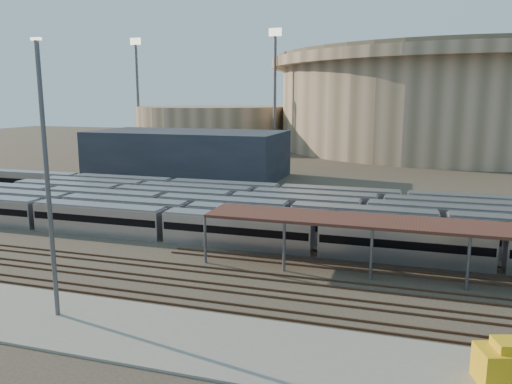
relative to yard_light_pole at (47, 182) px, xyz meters
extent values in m
plane|color=#383026|center=(14.07, 14.54, -10.94)|extent=(420.00, 420.00, 0.00)
cube|color=gray|center=(9.07, -0.46, -10.84)|extent=(50.00, 9.00, 0.20)
cube|color=#ACABB0|center=(16.68, 22.54, -9.14)|extent=(112.00, 2.90, 3.60)
cube|color=#ACABB0|center=(17.78, 26.74, -9.14)|extent=(112.00, 2.90, 3.60)
cube|color=#ACABB0|center=(11.59, 30.94, -9.14)|extent=(112.00, 2.90, 3.60)
cube|color=#ACABB0|center=(20.73, 35.14, -9.14)|extent=(112.00, 2.90, 3.60)
cube|color=#ACABB0|center=(22.62, 39.34, -9.14)|extent=(112.00, 2.90, 3.60)
cube|color=#ACABB0|center=(6.93, 43.54, -9.14)|extent=(112.00, 2.90, 3.60)
cylinder|color=#545559|center=(6.07, 15.84, -8.44)|extent=(0.30, 0.30, 5.00)
cylinder|color=#545559|center=(6.07, 21.24, -8.44)|extent=(0.30, 0.30, 5.00)
cylinder|color=#545559|center=(14.64, 15.84, -8.44)|extent=(0.30, 0.30, 5.00)
cylinder|color=#545559|center=(14.64, 21.24, -8.44)|extent=(0.30, 0.30, 5.00)
cylinder|color=#545559|center=(23.21, 15.84, -8.44)|extent=(0.30, 0.30, 5.00)
cylinder|color=#545559|center=(23.21, 21.24, -8.44)|extent=(0.30, 0.30, 5.00)
cylinder|color=#545559|center=(31.78, 15.84, -8.44)|extent=(0.30, 0.30, 5.00)
cylinder|color=#545559|center=(31.78, 21.24, -8.44)|extent=(0.30, 0.30, 5.00)
cube|color=#4C3323|center=(14.07, 12.79, -10.85)|extent=(170.00, 0.12, 0.18)
cube|color=#4C3323|center=(14.07, 14.29, -10.85)|extent=(170.00, 0.12, 0.18)
cube|color=#4C3323|center=(14.07, 8.79, -10.85)|extent=(170.00, 0.12, 0.18)
cube|color=#4C3323|center=(14.07, 10.29, -10.85)|extent=(170.00, 0.12, 0.18)
cube|color=#4C3323|center=(14.07, 4.79, -10.85)|extent=(170.00, 0.12, 0.18)
cube|color=#4C3323|center=(14.07, 6.29, -10.85)|extent=(170.00, 0.12, 0.18)
cylinder|color=tan|center=(39.07, 154.54, 3.06)|extent=(116.00, 116.00, 28.00)
cylinder|color=tan|center=(39.07, 154.54, 18.56)|extent=(124.00, 124.00, 3.00)
cylinder|color=brown|center=(39.07, 154.54, 20.81)|extent=(120.00, 120.00, 1.50)
cylinder|color=tan|center=(-45.93, 144.54, -3.94)|extent=(56.00, 56.00, 14.00)
cube|color=#1E232D|center=(-20.93, 69.54, -5.94)|extent=(42.00, 20.00, 10.00)
cylinder|color=#545559|center=(-15.93, 124.54, 7.06)|extent=(1.00, 1.00, 36.00)
cube|color=#FFF2CC|center=(-15.93, 124.54, 26.26)|extent=(4.00, 0.60, 2.40)
cylinder|color=#545559|center=(-70.93, 134.54, 7.06)|extent=(1.00, 1.00, 36.00)
cube|color=#FFF2CC|center=(-70.93, 134.54, 26.26)|extent=(4.00, 0.60, 2.40)
cylinder|color=#545559|center=(4.07, 174.54, 7.06)|extent=(1.00, 1.00, 36.00)
cube|color=#FFF2CC|center=(4.07, 174.54, 26.26)|extent=(4.00, 0.60, 2.40)
cylinder|color=#545559|center=(0.00, 0.00, -0.18)|extent=(0.36, 0.36, 21.12)
cube|color=#FFF2CC|center=(0.00, 0.00, 10.48)|extent=(0.82, 0.35, 0.20)
cube|color=gold|center=(32.57, -0.07, -9.63)|extent=(4.05, 3.16, 2.23)
camera|label=1|loc=(26.25, -30.93, 6.32)|focal=35.00mm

